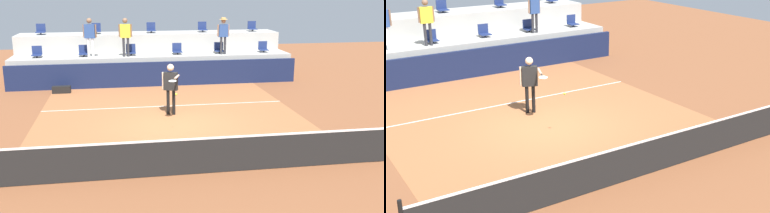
% 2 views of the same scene
% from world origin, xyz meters
% --- Properties ---
extents(ground_plane, '(40.00, 40.00, 0.00)m').
position_xyz_m(ground_plane, '(0.00, 0.00, 0.00)').
color(ground_plane, brown).
extents(court_inner_paint, '(9.00, 10.00, 0.01)m').
position_xyz_m(court_inner_paint, '(0.00, 1.00, 0.00)').
color(court_inner_paint, '#A36038').
rests_on(court_inner_paint, ground_plane).
extents(court_service_line, '(9.00, 0.06, 0.00)m').
position_xyz_m(court_service_line, '(0.00, 2.40, 0.01)').
color(court_service_line, silver).
rests_on(court_service_line, ground_plane).
extents(tennis_net, '(10.48, 0.08, 1.07)m').
position_xyz_m(tennis_net, '(0.00, -4.00, 0.50)').
color(tennis_net, black).
rests_on(tennis_net, ground_plane).
extents(sponsor_backboard, '(13.00, 0.16, 1.10)m').
position_xyz_m(sponsor_backboard, '(0.00, 6.00, 0.55)').
color(sponsor_backboard, '#141E42').
rests_on(sponsor_backboard, ground_plane).
extents(seating_tier_lower, '(13.00, 1.80, 1.25)m').
position_xyz_m(seating_tier_lower, '(0.00, 7.30, 0.62)').
color(seating_tier_lower, '#ADAAA3').
rests_on(seating_tier_lower, ground_plane).
extents(seating_tier_upper, '(13.00, 1.80, 2.10)m').
position_xyz_m(seating_tier_upper, '(0.00, 9.10, 1.05)').
color(seating_tier_upper, '#ADAAA3').
rests_on(seating_tier_upper, ground_plane).
extents(stadium_chair_lower_far_left, '(0.44, 0.40, 0.52)m').
position_xyz_m(stadium_chair_lower_far_left, '(-5.28, 7.23, 1.46)').
color(stadium_chair_lower_far_left, '#2D2D33').
rests_on(stadium_chair_lower_far_left, seating_tier_lower).
extents(stadium_chair_lower_left, '(0.44, 0.40, 0.52)m').
position_xyz_m(stadium_chair_lower_left, '(-3.21, 7.23, 1.46)').
color(stadium_chair_lower_left, '#2D2D33').
rests_on(stadium_chair_lower_left, seating_tier_lower).
extents(stadium_chair_lower_mid_left, '(0.44, 0.40, 0.52)m').
position_xyz_m(stadium_chair_lower_mid_left, '(-1.06, 7.23, 1.46)').
color(stadium_chair_lower_mid_left, '#2D2D33').
rests_on(stadium_chair_lower_mid_left, seating_tier_lower).
extents(stadium_chair_lower_mid_right, '(0.44, 0.40, 0.52)m').
position_xyz_m(stadium_chair_lower_mid_right, '(1.12, 7.23, 1.46)').
color(stadium_chair_lower_mid_right, '#2D2D33').
rests_on(stadium_chair_lower_mid_right, seating_tier_lower).
extents(stadium_chair_lower_right, '(0.44, 0.40, 0.52)m').
position_xyz_m(stadium_chair_lower_right, '(3.15, 7.23, 1.46)').
color(stadium_chair_lower_right, '#2D2D33').
rests_on(stadium_chair_lower_right, seating_tier_lower).
extents(stadium_chair_lower_far_right, '(0.44, 0.40, 0.52)m').
position_xyz_m(stadium_chair_lower_far_right, '(5.37, 7.23, 1.46)').
color(stadium_chair_lower_far_right, '#2D2D33').
rests_on(stadium_chair_lower_far_right, seating_tier_lower).
extents(stadium_chair_upper_far_left, '(0.44, 0.40, 0.52)m').
position_xyz_m(stadium_chair_upper_far_left, '(-5.31, 9.03, 2.31)').
color(stadium_chair_upper_far_left, '#2D2D33').
rests_on(stadium_chair_upper_far_left, seating_tier_upper).
extents(stadium_chair_upper_left, '(0.44, 0.40, 0.52)m').
position_xyz_m(stadium_chair_upper_left, '(-2.67, 9.03, 2.31)').
color(stadium_chair_upper_left, '#2D2D33').
rests_on(stadium_chair_upper_left, seating_tier_upper).
extents(stadium_chair_upper_center, '(0.44, 0.40, 0.52)m').
position_xyz_m(stadium_chair_upper_center, '(0.04, 9.03, 2.31)').
color(stadium_chair_upper_center, '#2D2D33').
rests_on(stadium_chair_upper_center, seating_tier_upper).
extents(stadium_chair_upper_right, '(0.44, 0.40, 0.52)m').
position_xyz_m(stadium_chair_upper_right, '(2.68, 9.03, 2.31)').
color(stadium_chair_upper_right, '#2D2D33').
rests_on(stadium_chair_upper_right, seating_tier_upper).
extents(stadium_chair_upper_far_right, '(0.44, 0.40, 0.52)m').
position_xyz_m(stadium_chair_upper_far_right, '(5.33, 9.03, 2.31)').
color(stadium_chair_upper_far_right, '#2D2D33').
rests_on(stadium_chair_upper_far_right, seating_tier_upper).
extents(tennis_player, '(0.59, 1.33, 1.79)m').
position_xyz_m(tennis_player, '(0.07, 1.22, 1.11)').
color(tennis_player, black).
rests_on(tennis_player, ground_plane).
extents(spectator_in_white, '(0.61, 0.28, 1.76)m').
position_xyz_m(spectator_in_white, '(-2.87, 6.85, 2.32)').
color(spectator_in_white, white).
rests_on(spectator_in_white, seating_tier_lower).
extents(spectator_in_grey, '(0.61, 0.25, 1.75)m').
position_xyz_m(spectator_in_grey, '(-1.30, 6.85, 2.31)').
color(spectator_in_grey, '#2D2D33').
rests_on(spectator_in_grey, seating_tier_lower).
extents(spectator_with_hat, '(0.59, 0.43, 1.72)m').
position_xyz_m(spectator_with_hat, '(3.26, 6.85, 2.30)').
color(spectator_with_hat, '#2D2D33').
rests_on(spectator_with_hat, seating_tier_lower).
extents(tennis_ball, '(0.07, 0.07, 0.07)m').
position_xyz_m(tennis_ball, '(-0.03, -1.00, 1.26)').
color(tennis_ball, '#CCE033').
extents(equipment_bag, '(0.76, 0.28, 0.30)m').
position_xyz_m(equipment_bag, '(-4.08, 5.28, 0.15)').
color(equipment_bag, black).
rests_on(equipment_bag, ground_plane).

